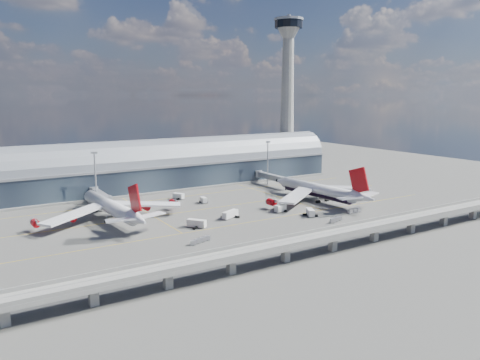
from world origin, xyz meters
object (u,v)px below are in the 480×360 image
floodlight_mast_right (268,162)px  service_truck_1 (280,208)px  service_truck_5 (178,196)px  cargo_train_2 (336,220)px  cargo_train_1 (354,211)px  airliner_left (112,207)px  service_truck_2 (230,214)px  service_truck_4 (203,200)px  airliner_right (320,191)px  control_tower (287,96)px  service_truck_3 (310,212)px  cargo_train_0 (200,241)px  service_truck_0 (197,223)px  floodlight_mast_left (96,177)px

floodlight_mast_right → service_truck_1: (-33.29, -57.68, -12.01)m
service_truck_5 → cargo_train_2: (37.79, -74.44, -0.61)m
cargo_train_1 → cargo_train_2: bearing=112.9°
airliner_left → service_truck_2: 49.79m
floodlight_mast_right → cargo_train_1: 77.55m
service_truck_4 → service_truck_5: bearing=120.6°
airliner_right → service_truck_2: bearing=-179.5°
service_truck_2 → service_truck_4: size_ratio=1.81×
control_tower → floodlight_mast_right: (-35.00, -28.00, -38.00)m
airliner_right → service_truck_2: airliner_right is taller
control_tower → airliner_right: size_ratio=1.57×
service_truck_3 → cargo_train_0: (-57.87, -8.36, -0.78)m
service_truck_5 → service_truck_1: bearing=-85.8°
service_truck_0 → cargo_train_2: size_ratio=0.99×
cargo_train_2 → airliner_right: bearing=-13.3°
service_truck_1 → service_truck_3: (6.75, -12.76, -0.03)m
service_truck_0 → service_truck_4: service_truck_0 is taller
control_tower → service_truck_2: size_ratio=11.38×
airliner_left → cargo_train_1: airliner_left is taller
floodlight_mast_left → floodlight_mast_right: 100.00m
airliner_right → cargo_train_2: (-19.73, -32.95, -4.50)m
airliner_right → service_truck_4: 57.60m
control_tower → service_truck_1: (-68.29, -85.68, -50.01)m
service_truck_5 → cargo_train_2: size_ratio=0.84×
control_tower → service_truck_5: (-96.25, -36.76, -50.13)m
floodlight_mast_left → service_truck_4: size_ratio=5.13×
airliner_right → cargo_train_1: airliner_right is taller
service_truck_3 → service_truck_5: size_ratio=1.06×
service_truck_4 → floodlight_mast_left: bearing=158.8°
service_truck_5 → cargo_train_2: bearing=-88.7°
floodlight_mast_right → cargo_train_1: bearing=-94.4°
floodlight_mast_right → cargo_train_0: bearing=-137.0°
service_truck_2 → service_truck_1: bearing=-119.8°
airliner_left → cargo_train_0: bearing=-73.1°
airliner_left → cargo_train_0: airliner_left is taller
service_truck_5 → airliner_left: bearing=-175.3°
control_tower → service_truck_4: (-89.57, -51.46, -50.23)m
service_truck_3 → service_truck_4: (-28.03, 46.98, -0.19)m
service_truck_0 → service_truck_3: bearing=-49.3°
floodlight_mast_right → service_truck_3: floodlight_mast_right is taller
airliner_right → service_truck_5: 71.02m
service_truck_3 → airliner_left: bearing=-179.9°
floodlight_mast_right → airliner_right: size_ratio=0.39×
control_tower → airliner_right: (-38.74, -78.24, -46.24)m
service_truck_3 → cargo_train_1: service_truck_3 is taller
control_tower → airliner_right: 98.80m
service_truck_3 → service_truck_4: bearing=147.3°
airliner_left → service_truck_2: bearing=-31.0°
service_truck_2 → service_truck_5: service_truck_2 is taller
control_tower → service_truck_5: control_tower is taller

